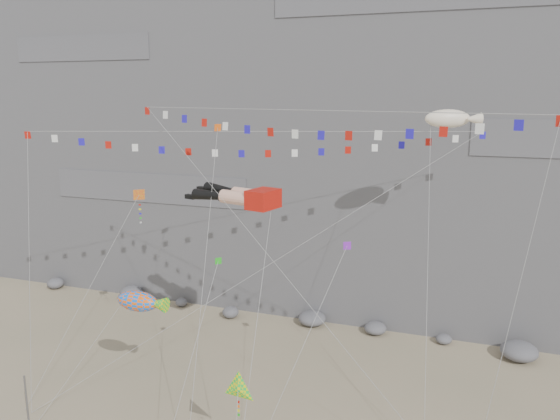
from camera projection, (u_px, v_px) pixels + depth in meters
The scene contains 13 objects.
cliff at pixel (352, 61), 60.34m from camera, with size 80.00×28.00×50.00m, color slate.
talus_boulders at pixel (312, 319), 51.61m from camera, with size 60.00×3.00×1.20m, color slate, non-canonical shape.
anchor_pole_left at pixel (27, 404), 34.96m from camera, with size 0.12×0.12×3.98m, color slate.
legs_kite at pixel (240, 196), 38.05m from camera, with size 9.34×14.54×18.99m.
flag_banner_upper at pixel (254, 132), 40.96m from camera, with size 32.46×17.90×25.22m.
flag_banner_lower at pixel (308, 111), 32.97m from camera, with size 26.80×8.10×23.49m.
harlequin_kite at pixel (138, 196), 40.13m from camera, with size 6.01×8.57×16.84m.
fish_windsock at pixel (137, 301), 36.56m from camera, with size 7.49×5.31×10.54m.
delta_kite at pixel (238, 390), 30.16m from camera, with size 2.40×4.30×7.18m.
blimp_windsock at pixel (448, 119), 38.38m from camera, with size 4.34×13.29×22.99m.
small_kite_a at pixel (217, 133), 40.13m from camera, with size 3.96×12.83×22.77m.
small_kite_b at pixel (346, 249), 35.06m from camera, with size 4.24×10.42×15.77m.
small_kite_c at pixel (217, 266), 35.74m from camera, with size 0.98×9.50×13.90m.
Camera 1 is at (13.06, -29.60, 21.51)m, focal length 35.00 mm.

